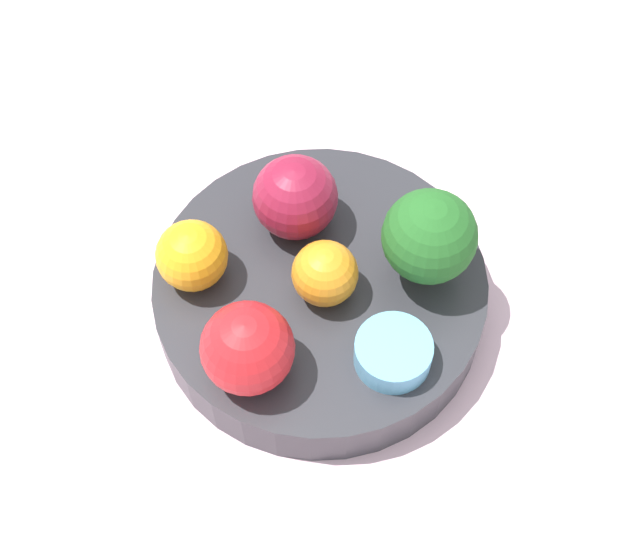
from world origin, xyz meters
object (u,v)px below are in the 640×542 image
object	(u,v)px
orange_front	(320,275)
orange_back	(192,256)
small_cup	(393,353)
bowl	(320,294)
broccoli	(429,237)
apple_red	(298,196)
apple_green	(247,348)

from	to	relation	value
orange_front	orange_back	distance (m)	0.08
small_cup	bowl	bearing A→B (deg)	-72.11
orange_front	orange_back	bearing A→B (deg)	-28.86
broccoli	small_cup	distance (m)	0.07
orange_back	orange_front	bearing A→B (deg)	151.14
small_cup	broccoli	bearing A→B (deg)	-129.38
broccoli	orange_back	size ratio (longest dim) A/B	1.55
bowl	small_cup	size ratio (longest dim) A/B	4.58
apple_red	small_cup	xyz separation A→B (m)	(-0.02, 0.12, -0.02)
apple_green	broccoli	bearing A→B (deg)	-167.08
bowl	orange_back	distance (m)	0.09
apple_red	apple_green	bearing A→B (deg)	55.99
apple_red	apple_green	size ratio (longest dim) A/B	1.00
orange_back	small_cup	size ratio (longest dim) A/B	0.96
broccoli	orange_front	bearing A→B (deg)	-6.76
broccoli	small_cup	bearing A→B (deg)	50.62
bowl	apple_red	bearing A→B (deg)	-92.57
apple_red	orange_front	world-z (taller)	apple_red
orange_front	small_cup	xyz separation A→B (m)	(-0.03, 0.06, -0.01)
broccoli	apple_green	xyz separation A→B (m)	(0.12, 0.03, -0.01)
orange_back	small_cup	world-z (taller)	orange_back
orange_front	small_cup	bearing A→B (deg)	113.02
small_cup	orange_front	bearing A→B (deg)	-66.98
apple_green	orange_front	size ratio (longest dim) A/B	1.33
broccoli	small_cup	world-z (taller)	broccoli
bowl	broccoli	bearing A→B (deg)	165.19
bowl	orange_back	bearing A→B (deg)	-22.08
bowl	apple_red	distance (m)	0.07
bowl	broccoli	xyz separation A→B (m)	(-0.06, 0.02, 0.06)
apple_green	orange_front	xyz separation A→B (m)	(-0.06, -0.04, -0.01)
small_cup	orange_back	bearing A→B (deg)	-45.71
broccoli	apple_red	distance (m)	0.09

